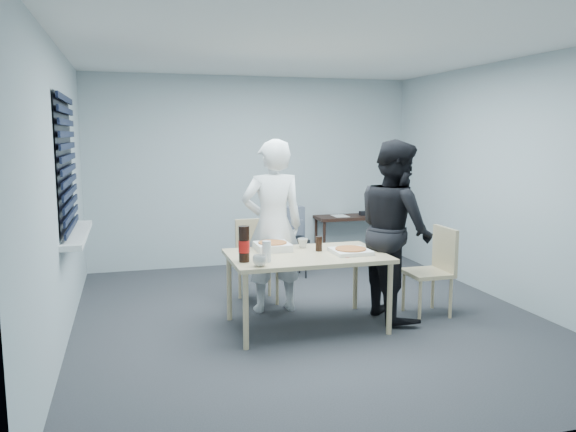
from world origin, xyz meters
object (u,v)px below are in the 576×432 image
object	(u,v)px
person_black	(395,229)
side_table	(350,221)
mug_b	(303,243)
mug_a	(260,261)
soda_bottle	(244,245)
backpack	(293,223)
chair_far	(256,254)
stool	(292,247)
dining_table	(307,260)
chair_right	(435,265)
person_white	(273,226)

from	to	relation	value
person_black	side_table	world-z (taller)	person_black
person_black	mug_b	xyz separation A→B (m)	(-0.89, 0.22, -0.13)
mug_a	soda_bottle	bearing A→B (deg)	115.45
backpack	soda_bottle	bearing A→B (deg)	-131.19
chair_far	side_table	world-z (taller)	chair_far
mug_b	person_black	bearing A→B (deg)	-13.87
stool	chair_far	bearing A→B (deg)	-127.74
mug_b	stool	bearing A→B (deg)	77.23
dining_table	mug_b	world-z (taller)	mug_b
chair_right	stool	bearing A→B (deg)	117.38
chair_right	backpack	size ratio (longest dim) A/B	2.19
mug_b	person_white	bearing A→B (deg)	127.07
person_black	dining_table	bearing A→B (deg)	94.13
person_white	mug_b	xyz separation A→B (m)	(0.23, -0.30, -0.13)
dining_table	side_table	xyz separation A→B (m)	(1.47, 2.52, -0.07)
chair_far	soda_bottle	size ratio (longest dim) A/B	2.80
stool	soda_bottle	world-z (taller)	soda_bottle
chair_far	backpack	xyz separation A→B (m)	(0.67, 0.85, 0.19)
person_black	mug_a	distance (m)	1.54
stool	dining_table	bearing A→B (deg)	-102.40
mug_a	soda_bottle	xyz separation A→B (m)	(-0.10, 0.20, 0.10)
person_black	mug_a	bearing A→B (deg)	106.23
backpack	mug_a	distance (m)	2.41
mug_a	chair_far	bearing A→B (deg)	78.64
chair_right	person_white	distance (m)	1.69
side_table	chair_far	bearing A→B (deg)	-138.68
chair_right	mug_a	distance (m)	1.96
chair_far	backpack	size ratio (longest dim) A/B	2.19
person_white	stool	size ratio (longest dim) A/B	3.54
person_black	stool	world-z (taller)	person_black
person_white	stool	xyz separation A→B (m)	(0.59, 1.28, -0.50)
dining_table	chair_right	xyz separation A→B (m)	(1.37, 0.02, -0.14)
chair_far	mug_a	size ratio (longest dim) A/B	7.24
dining_table	mug_a	size ratio (longest dim) A/B	11.82
chair_right	person_black	world-z (taller)	person_black
chair_right	side_table	distance (m)	2.51
chair_right	side_table	bearing A→B (deg)	87.79
person_black	mug_b	world-z (taller)	person_black
chair_right	person_white	world-z (taller)	person_white
side_table	backpack	xyz separation A→B (m)	(-1.06, -0.67, 0.12)
backpack	mug_b	bearing A→B (deg)	-116.84
chair_far	person_black	bearing A→B (deg)	-38.20
chair_far	side_table	xyz separation A→B (m)	(1.73, 1.52, 0.07)
dining_table	stool	xyz separation A→B (m)	(0.41, 1.87, -0.26)
soda_bottle	backpack	bearing A→B (deg)	62.78
side_table	mug_b	distance (m)	2.65
backpack	chair_far	bearing A→B (deg)	-142.12
person_white	person_black	bearing A→B (deg)	154.96
mug_a	person_white	bearing A→B (deg)	69.43
chair_right	side_table	world-z (taller)	chair_right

